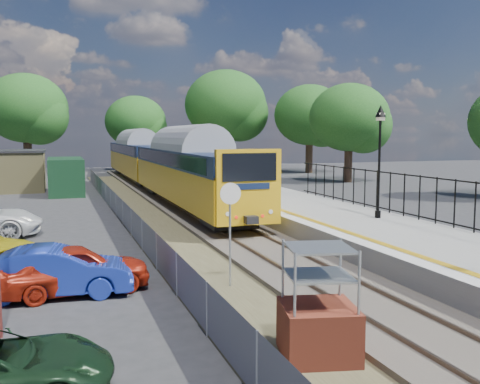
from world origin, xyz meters
name	(u,v)px	position (x,y,z in m)	size (l,w,h in m)	color
ground	(335,292)	(0.00, 0.00, 0.00)	(120.00, 120.00, 0.00)	#2D2D30
track_bed	(218,230)	(-0.47, 9.67, 0.09)	(5.90, 80.00, 0.29)	#473F38
platform	(330,222)	(4.20, 8.00, 0.45)	(5.00, 70.00, 0.90)	gray
platform_edge	(287,215)	(2.14, 8.00, 0.90)	(0.90, 70.00, 0.01)	silver
victorian_lamp_north	(380,135)	(5.30, 6.00, 4.30)	(0.44, 0.44, 4.60)	black
palisade_fence	(470,205)	(6.55, 2.24, 1.84)	(0.12, 26.00, 2.00)	black
wire_fence	(125,216)	(-4.20, 12.00, 0.60)	(0.06, 52.00, 1.20)	#999EA3
outbuilding	(4,172)	(-10.91, 31.21, 1.52)	(10.80, 10.10, 3.12)	#9B8F58
tree_line	(143,112)	(1.40, 42.00, 6.61)	(56.80, 43.80, 11.88)	#332319
train	(156,161)	(0.00, 27.37, 2.34)	(2.82, 40.83, 3.51)	gold
brick_plinth	(319,305)	(-2.50, -3.83, 1.07)	(1.66, 1.66, 2.24)	maroon
speed_sign	(230,216)	(-2.62, 1.26, 2.05)	(0.60, 0.10, 2.99)	#999EA3
car_red	(74,269)	(-6.78, 2.20, 0.69)	(1.62, 4.03, 1.37)	#AC230F
car_blue	(56,271)	(-7.25, 2.09, 0.67)	(1.42, 4.07, 1.34)	#1A2F9D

